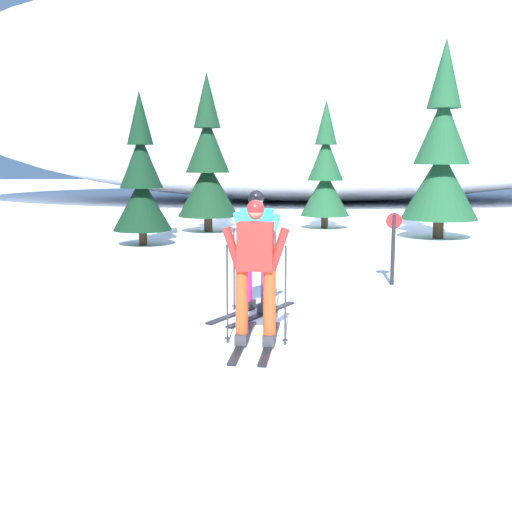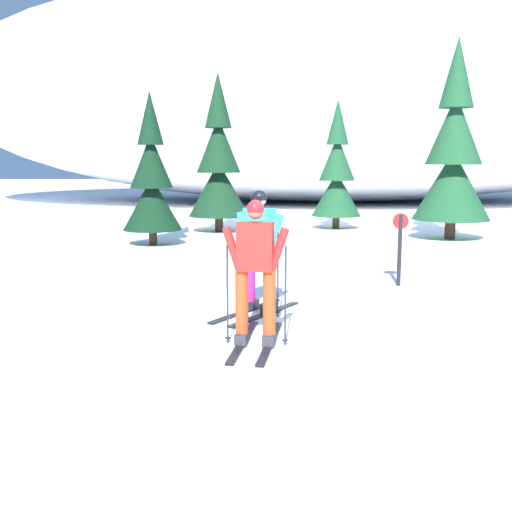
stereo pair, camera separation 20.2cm
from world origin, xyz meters
name	(u,v)px [view 1 (the left image)]	position (x,y,z in m)	size (l,w,h in m)	color
ground_plane	(327,330)	(0.00, 0.00, 0.00)	(120.00, 120.00, 0.00)	white
skier_red_jacket	(256,271)	(-0.94, -0.62, 0.90)	(0.79, 1.80, 1.73)	black
skier_cyan_jacket	(256,249)	(-0.89, 0.99, 0.92)	(1.30, 1.64, 1.76)	black
pine_tree_far_left	(141,181)	(-3.59, 8.09, 1.63)	(1.50, 1.50, 3.89)	#47301E
pine_tree_center_left	(208,166)	(-2.06, 11.01, 1.98)	(1.83, 1.83, 4.73)	#47301E
pine_tree_center_right	(325,175)	(1.60, 11.84, 1.68)	(1.55, 1.55, 4.03)	#47301E
pine_tree_far_right	(442,156)	(4.42, 9.23, 2.26)	(2.09, 2.09, 5.41)	#47301E
snow_ridge_background	(325,93)	(3.31, 24.69, 5.51)	(39.70, 20.27, 11.02)	white
trail_marker_post	(393,244)	(1.56, 2.89, 0.73)	(0.28, 0.07, 1.27)	black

